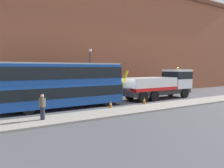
{
  "coord_description": "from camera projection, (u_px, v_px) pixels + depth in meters",
  "views": [
    {
      "loc": [
        -13.13,
        -18.84,
        3.59
      ],
      "look_at": [
        -1.19,
        -0.11,
        2.0
      ],
      "focal_mm": 35.5,
      "sensor_mm": 36.0,
      "label": 1
    }
  ],
  "objects": [
    {
      "name": "building_facade",
      "position": [
        90.0,
        33.0,
        28.38
      ],
      "size": [
        60.0,
        1.5,
        16.0
      ],
      "color": "#935138",
      "rests_on": "ground_plane"
    },
    {
      "name": "ground_plane",
      "position": [
        121.0,
        103.0,
        23.15
      ],
      "size": [
        120.0,
        120.0,
        0.0
      ],
      "primitive_type": "plane",
      "color": "#4C4C51"
    },
    {
      "name": "near_kerb",
      "position": [
        148.0,
        108.0,
        19.61
      ],
      "size": [
        60.0,
        2.8,
        0.15
      ],
      "primitive_type": "cube",
      "color": "gray",
      "rests_on": "ground_plane"
    },
    {
      "name": "double_decker_bus",
      "position": [
        64.0,
        84.0,
        19.57
      ],
      "size": [
        11.07,
        2.67,
        4.06
      ],
      "rotation": [
        0.0,
        0.0,
        0.01
      ],
      "color": "#19479E",
      "rests_on": "ground_plane"
    },
    {
      "name": "street_lamp",
      "position": [
        90.0,
        69.0,
        26.23
      ],
      "size": [
        0.36,
        0.36,
        5.83
      ],
      "color": "#38383D",
      "rests_on": "ground_plane"
    },
    {
      "name": "recovery_tow_truck",
      "position": [
        161.0,
        84.0,
        25.99
      ],
      "size": [
        10.16,
        2.74,
        3.67
      ],
      "rotation": [
        0.0,
        0.0,
        0.01
      ],
      "color": "#2D2D2D",
      "rests_on": "ground_plane"
    },
    {
      "name": "traffic_cone_midway",
      "position": [
        144.0,
        101.0,
        22.04
      ],
      "size": [
        0.36,
        0.36,
        0.72
      ],
      "color": "orange",
      "rests_on": "ground_plane"
    },
    {
      "name": "pedestrian_onlooker",
      "position": [
        42.0,
        107.0,
        14.78
      ],
      "size": [
        0.4,
        0.47,
        1.71
      ],
      "rotation": [
        0.0,
        0.0,
        0.4
      ],
      "color": "#232333",
      "rests_on": "near_kerb"
    },
    {
      "name": "traffic_cone_near_bus",
      "position": [
        111.0,
        105.0,
        19.74
      ],
      "size": [
        0.36,
        0.36,
        0.72
      ],
      "color": "orange",
      "rests_on": "ground_plane"
    }
  ]
}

